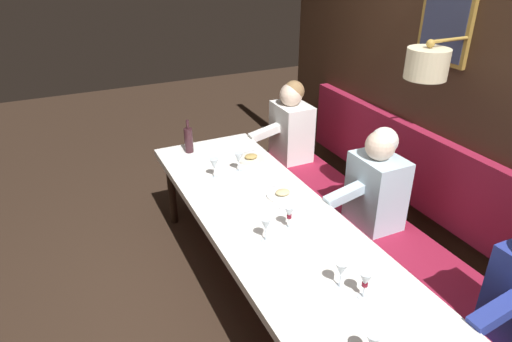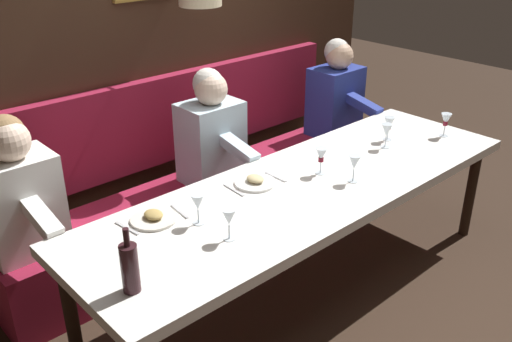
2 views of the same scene
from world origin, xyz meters
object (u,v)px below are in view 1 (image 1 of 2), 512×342
object	(u,v)px
wine_bottle	(189,140)
wine_glass_1	(289,213)
dining_table	(272,225)
wine_glass_3	(365,280)
wine_glass_6	(239,158)
wine_glass_2	(266,225)
diner_near	(377,181)
wine_glass_5	(341,270)
diner_middle	(291,124)
wine_glass_4	(214,164)

from	to	relation	value
wine_bottle	wine_glass_1	bearing A→B (deg)	-81.25
dining_table	wine_glass_3	world-z (taller)	wine_glass_3
wine_glass_6	wine_glass_2	bearing A→B (deg)	-103.46
wine_glass_3	diner_near	bearing A→B (deg)	48.43
dining_table	wine_bottle	distance (m)	1.29
wine_glass_6	wine_bottle	world-z (taller)	wine_bottle
diner_near	wine_bottle	distance (m)	1.65
wine_glass_5	diner_near	bearing A→B (deg)	41.97
diner_middle	diner_near	bearing A→B (deg)	-90.00
wine_glass_1	wine_bottle	distance (m)	1.44
wine_glass_4	wine_glass_3	bearing A→B (deg)	-81.79
dining_table	wine_glass_6	world-z (taller)	wine_glass_6
diner_near	wine_glass_4	bearing A→B (deg)	145.42
wine_glass_6	diner_middle	bearing A→B (deg)	35.69
wine_glass_3	wine_bottle	distance (m)	2.18
wine_glass_5	wine_glass_6	size ratio (longest dim) A/B	1.00
diner_middle	wine_glass_3	world-z (taller)	diner_middle
wine_glass_1	wine_glass_4	distance (m)	0.89
dining_table	diner_middle	distance (m)	1.59
wine_glass_4	wine_bottle	bearing A→B (deg)	93.10
diner_middle	wine_glass_2	world-z (taller)	diner_middle
wine_glass_6	wine_bottle	bearing A→B (deg)	114.81
wine_glass_4	wine_glass_1	bearing A→B (deg)	-77.73
wine_glass_3	wine_glass_4	bearing A→B (deg)	98.21
wine_glass_1	wine_bottle	bearing A→B (deg)	98.75
dining_table	wine_glass_1	xyz separation A→B (m)	(0.04, -0.16, 0.17)
wine_glass_5	wine_glass_6	xyz separation A→B (m)	(0.05, 1.50, 0.00)
wine_glass_6	wine_glass_5	bearing A→B (deg)	-92.02
wine_glass_1	wine_glass_6	xyz separation A→B (m)	(0.03, 0.89, 0.00)
diner_near	diner_middle	xyz separation A→B (m)	(0.00, 1.31, 0.00)
wine_glass_1	wine_glass_5	world-z (taller)	same
wine_glass_1	wine_glass_2	xyz separation A→B (m)	(-0.20, -0.06, 0.00)
wine_glass_6	wine_bottle	distance (m)	0.59
wine_glass_1	wine_glass_6	world-z (taller)	same
diner_near	wine_glass_4	xyz separation A→B (m)	(-1.03, 0.71, 0.04)
wine_glass_3	wine_glass_6	size ratio (longest dim) A/B	1.00
dining_table	diner_middle	world-z (taller)	diner_middle
diner_near	wine_glass_1	xyz separation A→B (m)	(-0.84, -0.16, 0.04)
wine_glass_5	wine_glass_6	bearing A→B (deg)	87.98
wine_glass_1	wine_glass_5	size ratio (longest dim) A/B	1.00
dining_table	wine_glass_4	world-z (taller)	wine_glass_4
wine_bottle	diner_middle	bearing A→B (deg)	2.54
diner_middle	wine_glass_6	size ratio (longest dim) A/B	4.82
diner_near	wine_glass_3	size ratio (longest dim) A/B	4.82
wine_glass_1	wine_glass_3	xyz separation A→B (m)	(0.04, -0.74, 0.00)
wine_glass_1	wine_glass_6	distance (m)	0.89
wine_glass_1	wine_glass_2	world-z (taller)	same
wine_glass_3	wine_bottle	bearing A→B (deg)	96.91
dining_table	wine_glass_1	bearing A→B (deg)	-74.36
wine_glass_1	wine_glass_5	distance (m)	0.62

